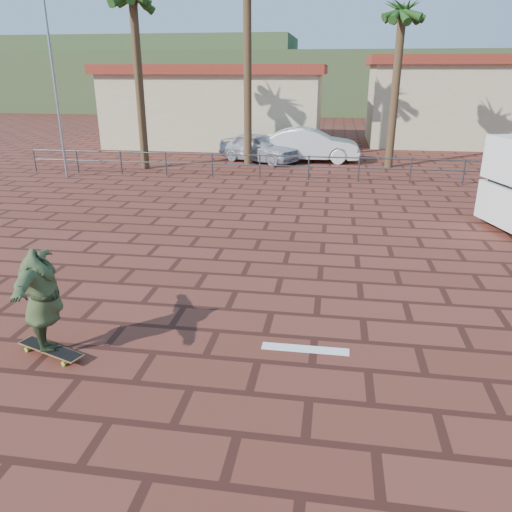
{
  "coord_description": "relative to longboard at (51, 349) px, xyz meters",
  "views": [
    {
      "loc": [
        0.99,
        -8.23,
        4.21
      ],
      "look_at": [
        -0.41,
        0.8,
        0.8
      ],
      "focal_mm": 35.0,
      "sensor_mm": 36.0,
      "label": 1
    }
  ],
  "objects": [
    {
      "name": "guardrail",
      "position": [
        3.25,
        13.99,
        0.58
      ],
      "size": [
        24.06,
        0.06,
        1.0
      ],
      "color": "#47494F",
      "rests_on": "ground"
    },
    {
      "name": "hill_front",
      "position": [
        3.25,
        51.99,
        2.9
      ],
      "size": [
        70.0,
        18.0,
        6.0
      ],
      "primitive_type": "cube",
      "color": "#384C28",
      "rests_on": "ground"
    },
    {
      "name": "car_silver",
      "position": [
        0.61,
        17.99,
        0.6
      ],
      "size": [
        4.37,
        3.32,
        1.39
      ],
      "primitive_type": "imported",
      "rotation": [
        0.0,
        0.0,
        1.1
      ],
      "color": "#B1B4B9",
      "rests_on": "ground"
    },
    {
      "name": "flagpole",
      "position": [
        -6.63,
        12.99,
        4.54
      ],
      "size": [
        1.3,
        0.1,
        8.0
      ],
      "color": "gray",
      "rests_on": "ground"
    },
    {
      "name": "ground",
      "position": [
        3.25,
        1.99,
        -0.1
      ],
      "size": [
        120.0,
        120.0,
        0.0
      ],
      "primitive_type": "plane",
      "color": "maroon",
      "rests_on": "ground"
    },
    {
      "name": "palm_far_left",
      "position": [
        -4.25,
        15.49,
        6.73
      ],
      "size": [
        2.4,
        2.4,
        8.25
      ],
      "color": "brown",
      "rests_on": "ground"
    },
    {
      "name": "paint_stripe",
      "position": [
        3.95,
        0.79,
        -0.1
      ],
      "size": [
        1.4,
        0.22,
        0.01
      ],
      "primitive_type": "cube",
      "color": "white",
      "rests_on": "ground"
    },
    {
      "name": "building_east",
      "position": [
        11.25,
        25.99,
        2.44
      ],
      "size": [
        10.6,
        6.6,
        5.0
      ],
      "color": "beige",
      "rests_on": "ground"
    },
    {
      "name": "car_white",
      "position": [
        3.04,
        18.49,
        0.69
      ],
      "size": [
        4.85,
        1.84,
        1.58
      ],
      "primitive_type": "imported",
      "rotation": [
        0.0,
        0.0,
        1.61
      ],
      "color": "silver",
      "rests_on": "ground"
    },
    {
      "name": "building_west",
      "position": [
        -2.75,
        23.99,
        2.18
      ],
      "size": [
        12.6,
        7.6,
        4.5
      ],
      "color": "beige",
      "rests_on": "ground"
    },
    {
      "name": "skateboarder",
      "position": [
        0.0,
        0.0,
        0.85
      ],
      "size": [
        1.23,
        2.11,
        1.67
      ],
      "primitive_type": "imported",
      "rotation": [
        0.0,
        0.0,
        1.92
      ],
      "color": "#394826",
      "rests_on": "longboard"
    },
    {
      "name": "hill_back",
      "position": [
        -18.75,
        57.99,
        3.9
      ],
      "size": [
        35.0,
        14.0,
        8.0
      ],
      "primitive_type": "cube",
      "color": "#384C28",
      "rests_on": "ground"
    },
    {
      "name": "palm_center",
      "position": [
        6.75,
        17.49,
        6.26
      ],
      "size": [
        2.4,
        2.4,
        7.75
      ],
      "color": "brown",
      "rests_on": "ground"
    },
    {
      "name": "longboard",
      "position": [
        0.0,
        0.0,
        0.0
      ],
      "size": [
        1.24,
        0.67,
        0.12
      ],
      "rotation": [
        0.0,
        0.0,
        -0.35
      ],
      "color": "olive",
      "rests_on": "ground"
    }
  ]
}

